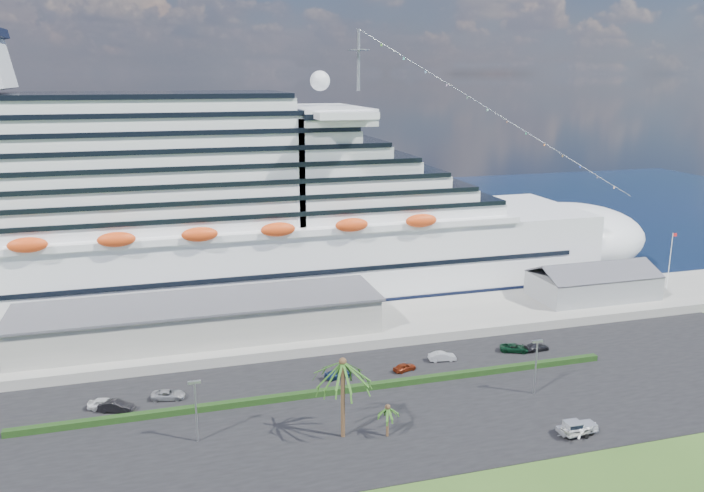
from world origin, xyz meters
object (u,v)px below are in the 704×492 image
object	(u,v)px
parked_car_3	(338,374)
boat_trailer	(580,428)
cruise_ship	(207,222)
pickup_truck	(576,427)

from	to	relation	value
parked_car_3	boat_trailer	size ratio (longest dim) A/B	0.71
cruise_ship	boat_trailer	world-z (taller)	cruise_ship
boat_trailer	pickup_truck	bearing A→B (deg)	113.22
boat_trailer	parked_car_3	bearing A→B (deg)	134.82
pickup_truck	boat_trailer	size ratio (longest dim) A/B	0.84
parked_car_3	pickup_truck	world-z (taller)	pickup_truck
parked_car_3	boat_trailer	distance (m)	35.89
cruise_ship	pickup_truck	xyz separation A→B (m)	(40.61, -67.88, -15.58)
parked_car_3	pickup_truck	xyz separation A→B (m)	(25.10, -24.99, 0.36)
pickup_truck	boat_trailer	world-z (taller)	pickup_truck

